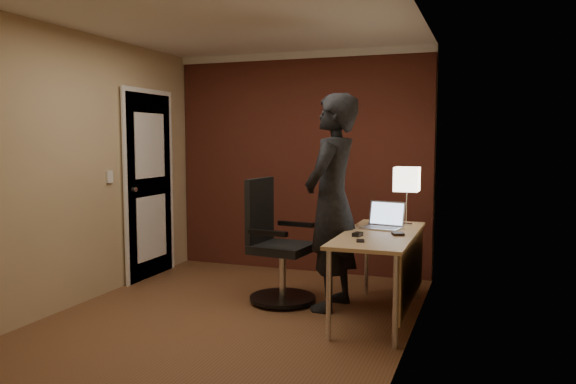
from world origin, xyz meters
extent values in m
plane|color=brown|center=(0.00, 0.00, 0.00)|extent=(4.00, 4.00, 0.00)
plane|color=white|center=(0.00, 0.00, 2.50)|extent=(4.00, 4.00, 0.00)
plane|color=tan|center=(0.00, 2.00, 1.25)|extent=(3.00, 0.00, 3.00)
plane|color=tan|center=(0.00, -2.00, 1.25)|extent=(3.00, 0.00, 3.00)
plane|color=tan|center=(-1.50, 0.00, 1.25)|extent=(0.00, 4.00, 4.00)
plane|color=tan|center=(1.50, 0.00, 1.25)|extent=(0.00, 4.00, 4.00)
cube|color=brown|center=(0.00, 1.97, 1.25)|extent=(2.98, 0.06, 2.50)
cube|color=silver|center=(0.00, 1.96, 2.46)|extent=(3.00, 0.08, 0.08)
cube|color=silver|center=(-1.46, 0.00, 2.46)|extent=(0.08, 4.00, 0.08)
cube|color=silver|center=(1.46, 0.00, 2.46)|extent=(0.08, 4.00, 0.08)
cube|color=silver|center=(-1.48, 1.10, 1.00)|extent=(0.05, 0.82, 2.02)
cube|color=silver|center=(-1.46, 1.10, 1.00)|extent=(0.02, 0.92, 2.12)
cylinder|color=silver|center=(-1.43, 0.77, 1.00)|extent=(0.05, 0.05, 0.05)
cube|color=silver|center=(-1.49, 0.45, 1.15)|extent=(0.02, 0.08, 0.12)
cube|color=tan|center=(1.18, 0.53, 0.71)|extent=(0.60, 1.50, 0.03)
cube|color=tan|center=(1.46, 0.53, 0.43)|extent=(0.02, 1.38, 0.54)
cylinder|color=silver|center=(0.93, -0.16, 0.35)|extent=(0.04, 0.04, 0.70)
cylinder|color=silver|center=(0.93, 1.22, 0.35)|extent=(0.04, 0.04, 0.70)
cylinder|color=silver|center=(1.43, -0.16, 0.35)|extent=(0.04, 0.04, 0.70)
cylinder|color=silver|center=(1.43, 1.22, 0.35)|extent=(0.04, 0.04, 0.70)
cube|color=silver|center=(1.33, 1.05, 0.74)|extent=(0.11, 0.11, 0.01)
cylinder|color=silver|center=(1.33, 1.05, 0.90)|extent=(0.01, 0.01, 0.30)
cube|color=white|center=(1.33, 1.05, 1.16)|extent=(0.22, 0.22, 0.22)
cube|color=silver|center=(1.16, 0.76, 0.74)|extent=(0.37, 0.29, 0.01)
cube|color=silver|center=(1.18, 0.87, 0.85)|extent=(0.33, 0.12, 0.22)
cube|color=#B2CCF2|center=(1.18, 0.86, 0.85)|extent=(0.30, 0.10, 0.19)
cube|color=gray|center=(1.16, 0.75, 0.75)|extent=(0.30, 0.18, 0.00)
cube|color=black|center=(1.04, 0.31, 0.75)|extent=(0.08, 0.11, 0.03)
cube|color=black|center=(1.11, 0.09, 0.73)|extent=(0.08, 0.13, 0.01)
cube|color=black|center=(1.34, 0.48, 0.74)|extent=(0.12, 0.14, 0.02)
cylinder|color=black|center=(0.26, 0.65, 0.04)|extent=(0.61, 0.61, 0.03)
cylinder|color=silver|center=(0.26, 0.65, 0.27)|extent=(0.07, 0.07, 0.46)
cube|color=black|center=(0.26, 0.65, 0.52)|extent=(0.56, 0.56, 0.08)
cube|color=black|center=(0.02, 0.68, 0.86)|extent=(0.11, 0.46, 0.60)
cube|color=black|center=(0.29, 0.93, 0.70)|extent=(0.38, 0.10, 0.04)
cube|color=black|center=(0.23, 0.37, 0.70)|extent=(0.38, 0.10, 0.04)
imported|color=black|center=(0.73, 0.65, 0.96)|extent=(0.54, 0.75, 1.92)
camera|label=1|loc=(2.04, -4.15, 1.53)|focal=35.00mm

